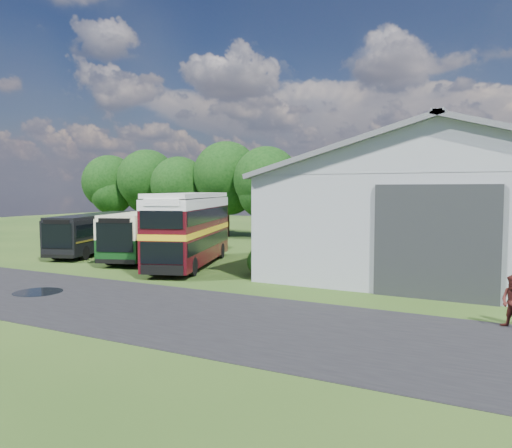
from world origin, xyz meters
The scene contains 15 objects.
ground centered at (0.00, 0.00, 0.00)m, with size 120.00×120.00×0.00m, color #203C13.
asphalt_road centered at (3.00, -3.00, 0.00)m, with size 60.00×8.00×0.02m, color black.
puddle centered at (-1.50, -3.00, 0.00)m, with size 2.20×2.20×0.01m, color black.
storage_shed centered at (15.00, 15.98, 4.17)m, with size 18.80×24.80×8.15m.
tree_far_left centered at (-23.00, 24.00, 5.56)m, with size 6.12×6.12×8.64m.
tree_left_a centered at (-18.00, 24.50, 5.87)m, with size 6.46×6.46×9.12m.
tree_left_b centered at (-13.00, 23.50, 5.25)m, with size 5.78×5.78×8.16m.
tree_mid centered at (-8.00, 24.80, 6.18)m, with size 6.80×6.80×9.60m.
tree_right_a centered at (-3.00, 23.80, 5.69)m, with size 6.26×6.26×8.83m.
shrub_front centered at (5.60, 6.00, 0.00)m, with size 1.70×1.70×1.70m, color #194714.
shrub_mid centered at (5.60, 8.00, 0.00)m, with size 1.60×1.60×1.60m, color #194714.
shrub_back centered at (5.60, 10.00, 0.00)m, with size 1.80×1.80×1.80m, color #194714.
bus_green_single centered at (-4.92, 9.19, 1.71)m, with size 6.21×11.87×3.20m.
bus_maroon_double centered at (0.05, 6.97, 2.27)m, with size 6.01×10.87×4.55m.
bus_dark_single centered at (-9.98, 8.97, 1.56)m, with size 5.68×10.84×2.93m.
Camera 1 is at (18.08, -18.52, 4.79)m, focal length 35.00 mm.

